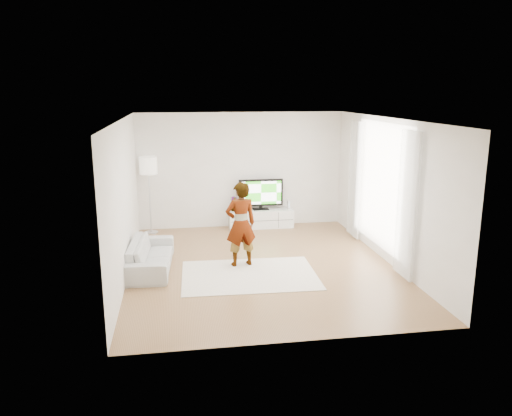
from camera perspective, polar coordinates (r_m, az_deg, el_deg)
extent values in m
plane|color=#977044|center=(9.68, 0.64, -6.66)|extent=(6.00, 6.00, 0.00)
plane|color=white|center=(9.11, 0.69, 10.13)|extent=(6.00, 6.00, 0.00)
cube|color=white|center=(9.22, -14.85, 0.93)|extent=(0.02, 6.00, 2.80)
cube|color=white|center=(10.02, 14.92, 1.89)|extent=(0.02, 6.00, 2.80)
cube|color=white|center=(12.21, -1.72, 4.33)|extent=(5.00, 0.02, 2.80)
cube|color=white|center=(6.45, 5.17, -3.93)|extent=(5.00, 0.02, 2.80)
cube|color=white|center=(10.27, 14.16, 2.50)|extent=(0.01, 2.60, 2.50)
cube|color=white|center=(9.10, 16.84, 0.32)|extent=(0.04, 0.70, 2.60)
cube|color=white|center=(11.44, 11.23, 3.22)|extent=(0.04, 0.70, 2.60)
cube|color=white|center=(12.29, 0.58, -1.21)|extent=(1.58, 0.44, 0.44)
cube|color=black|center=(12.08, 0.75, -1.48)|extent=(1.53, 0.00, 0.01)
cube|color=black|center=(12.02, -1.10, -1.55)|extent=(0.01, 0.00, 0.39)
cube|color=black|center=(12.15, 2.59, -1.40)|extent=(0.01, 0.00, 0.39)
cube|color=black|center=(12.26, 0.56, -0.13)|extent=(0.39, 0.21, 0.02)
cube|color=black|center=(12.25, 0.56, 0.09)|extent=(0.08, 0.05, 0.08)
cube|color=black|center=(12.17, 0.56, 1.78)|extent=(1.09, 0.06, 0.66)
cube|color=green|center=(12.14, 0.59, 1.74)|extent=(0.99, 0.01, 0.56)
cube|color=white|center=(12.35, 3.74, 0.39)|extent=(0.05, 0.15, 0.21)
cube|color=#4CB2FF|center=(12.27, 3.82, 0.39)|extent=(0.01, 0.00, 0.12)
imported|color=#3F7238|center=(12.11, -2.55, 0.48)|extent=(0.26, 0.26, 0.35)
cube|color=silver|center=(9.22, -0.77, -7.66)|extent=(2.50, 1.84, 0.01)
imported|color=#334772|center=(9.48, -1.76, -1.85)|extent=(0.66, 0.49, 1.63)
imported|color=#B0B1AC|center=(9.65, -11.93, -5.29)|extent=(0.85, 1.93, 0.55)
cylinder|color=silver|center=(12.14, -11.85, -2.72)|extent=(0.31, 0.31, 0.02)
cylinder|color=silver|center=(11.97, -12.01, 0.55)|extent=(0.04, 0.04, 1.40)
cylinder|color=white|center=(11.81, -12.22, 4.79)|extent=(0.40, 0.40, 0.39)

